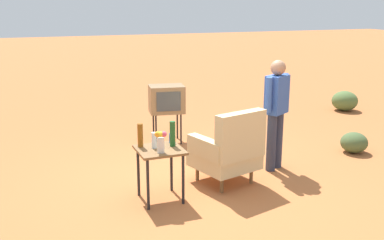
% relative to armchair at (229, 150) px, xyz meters
% --- Properties ---
extents(ground_plane, '(60.00, 60.00, 0.00)m').
position_rel_armchair_xyz_m(ground_plane, '(0.26, -0.28, -0.50)').
color(ground_plane, '#AD6033').
extents(armchair, '(0.94, 0.95, 1.06)m').
position_rel_armchair_xyz_m(armchair, '(0.00, 0.00, 0.00)').
color(armchair, brown).
rests_on(armchair, ground).
extents(side_table, '(0.56, 0.56, 0.68)m').
position_rel_armchair_xyz_m(side_table, '(1.03, 0.15, 0.08)').
color(side_table, black).
rests_on(side_table, ground).
extents(tv_on_stand, '(0.66, 0.53, 1.03)m').
position_rel_armchair_xyz_m(tv_on_stand, '(0.18, -2.17, 0.28)').
color(tv_on_stand, black).
rests_on(tv_on_stand, ground).
extents(person_standing, '(0.51, 0.37, 1.64)m').
position_rel_armchair_xyz_m(person_standing, '(-0.89, -0.30, 0.44)').
color(person_standing, '#2D3347').
rests_on(person_standing, ground).
extents(soda_can_blue, '(0.07, 0.07, 0.12)m').
position_rel_armchair_xyz_m(soda_can_blue, '(0.81, -0.04, 0.24)').
color(soda_can_blue, blue).
rests_on(soda_can_blue, side_table).
extents(bottle_short_clear, '(0.06, 0.06, 0.20)m').
position_rel_armchair_xyz_m(bottle_short_clear, '(1.08, 0.09, 0.28)').
color(bottle_short_clear, silver).
rests_on(bottle_short_clear, side_table).
extents(bottle_wine_green, '(0.07, 0.07, 0.32)m').
position_rel_armchair_xyz_m(bottle_wine_green, '(0.85, 0.10, 0.34)').
color(bottle_wine_green, '#1E5623').
rests_on(bottle_wine_green, side_table).
extents(bottle_tall_amber, '(0.07, 0.07, 0.30)m').
position_rel_armchair_xyz_m(bottle_tall_amber, '(1.23, -0.01, 0.33)').
color(bottle_tall_amber, brown).
rests_on(bottle_tall_amber, side_table).
extents(flower_vase, '(0.15, 0.10, 0.27)m').
position_rel_armchair_xyz_m(flower_vase, '(1.06, 0.29, 0.33)').
color(flower_vase, silver).
rests_on(flower_vase, side_table).
extents(shrub_near, '(0.59, 0.59, 0.46)m').
position_rel_armchair_xyz_m(shrub_near, '(-4.44, -3.03, -0.27)').
color(shrub_near, '#516B38').
rests_on(shrub_near, ground).
extents(shrub_far, '(0.44, 0.44, 0.34)m').
position_rel_armchair_xyz_m(shrub_far, '(-2.55, -0.48, -0.33)').
color(shrub_far, '#475B33').
rests_on(shrub_far, ground).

